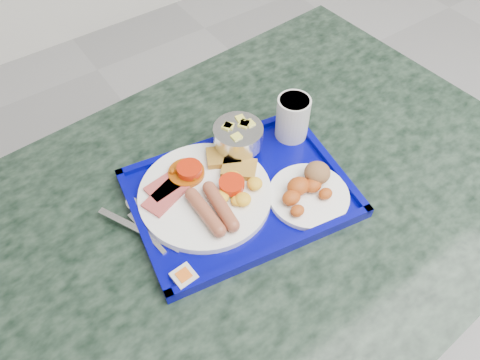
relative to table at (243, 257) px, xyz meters
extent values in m
cylinder|color=slate|center=(0.00, 0.00, -0.58)|extent=(0.60, 0.60, 0.03)
cylinder|color=slate|center=(0.00, 0.00, -0.20)|extent=(0.12, 0.12, 0.72)
cube|color=black|center=(0.00, 0.00, 0.18)|extent=(1.33, 0.93, 0.04)
cube|color=#02037E|center=(0.01, 0.02, 0.21)|extent=(0.47, 0.37, 0.01)
cube|color=#02037E|center=(0.03, 0.17, 0.22)|extent=(0.42, 0.08, 0.01)
cube|color=#02037E|center=(-0.02, -0.12, 0.22)|extent=(0.42, 0.08, 0.01)
cube|color=#02037E|center=(0.21, -0.01, 0.22)|extent=(0.07, 0.31, 0.01)
cube|color=#02037E|center=(-0.19, 0.06, 0.22)|extent=(0.07, 0.31, 0.01)
cylinder|color=white|center=(-0.06, 0.05, 0.23)|extent=(0.26, 0.26, 0.01)
cube|color=#B44848|center=(-0.10, 0.11, 0.24)|extent=(0.09, 0.06, 0.01)
cube|color=#B44848|center=(-0.12, 0.09, 0.24)|extent=(0.10, 0.07, 0.01)
cylinder|color=#A94A07|center=(-0.06, 0.11, 0.24)|extent=(0.07, 0.07, 0.01)
sphere|color=#A94A07|center=(-0.08, 0.13, 0.25)|extent=(0.01, 0.01, 0.01)
sphere|color=#A94A07|center=(-0.04, 0.13, 0.25)|extent=(0.01, 0.01, 0.01)
sphere|color=#A94A07|center=(-0.05, 0.11, 0.25)|extent=(0.01, 0.01, 0.01)
sphere|color=#A94A07|center=(-0.06, 0.09, 0.25)|extent=(0.01, 0.01, 0.01)
sphere|color=#A94A07|center=(-0.06, 0.10, 0.25)|extent=(0.01, 0.01, 0.01)
sphere|color=#A94A07|center=(-0.05, 0.13, 0.25)|extent=(0.01, 0.01, 0.01)
sphere|color=#A94A07|center=(-0.05, 0.11, 0.25)|extent=(0.01, 0.01, 0.01)
sphere|color=#A94A07|center=(-0.06, 0.10, 0.25)|extent=(0.01, 0.01, 0.01)
sphere|color=#A94A07|center=(-0.07, 0.12, 0.25)|extent=(0.01, 0.01, 0.01)
sphere|color=#A94A07|center=(-0.08, 0.12, 0.25)|extent=(0.01, 0.01, 0.01)
sphere|color=#A94A07|center=(-0.05, 0.12, 0.25)|extent=(0.01, 0.01, 0.01)
sphere|color=#A94A07|center=(-0.05, 0.12, 0.25)|extent=(0.01, 0.01, 0.01)
cube|color=#AA792A|center=(0.02, 0.10, 0.24)|extent=(0.08, 0.08, 0.01)
cube|color=#AA792A|center=(0.03, 0.06, 0.24)|extent=(0.08, 0.08, 0.01)
cylinder|color=brown|center=(-0.08, 0.00, 0.25)|extent=(0.03, 0.10, 0.03)
cylinder|color=brown|center=(-0.05, 0.00, 0.25)|extent=(0.04, 0.10, 0.03)
ellipsoid|color=gold|center=(-0.02, 0.02, 0.24)|extent=(0.02, 0.02, 0.01)
ellipsoid|color=gold|center=(-0.02, 0.00, 0.24)|extent=(0.02, 0.02, 0.02)
ellipsoid|color=gold|center=(0.00, 0.05, 0.24)|extent=(0.03, 0.03, 0.02)
ellipsoid|color=gold|center=(-0.01, -0.01, 0.24)|extent=(0.03, 0.03, 0.02)
ellipsoid|color=gold|center=(-0.04, 0.02, 0.24)|extent=(0.03, 0.03, 0.02)
ellipsoid|color=gold|center=(0.00, 0.04, 0.25)|extent=(0.04, 0.04, 0.02)
ellipsoid|color=gold|center=(0.03, 0.01, 0.24)|extent=(0.03, 0.03, 0.02)
ellipsoid|color=gold|center=(-0.02, 0.03, 0.24)|extent=(0.03, 0.03, 0.02)
cylinder|color=#AF1604|center=(-0.06, 0.11, 0.25)|extent=(0.05, 0.05, 0.01)
cylinder|color=#AF1604|center=(-0.01, 0.03, 0.25)|extent=(0.05, 0.05, 0.01)
cylinder|color=white|center=(0.11, -0.07, 0.22)|extent=(0.16, 0.16, 0.01)
ellipsoid|color=#B64B15|center=(0.13, -0.09, 0.24)|extent=(0.03, 0.02, 0.02)
ellipsoid|color=#B64B15|center=(0.12, -0.06, 0.24)|extent=(0.04, 0.03, 0.03)
ellipsoid|color=#B64B15|center=(0.10, -0.05, 0.25)|extent=(0.05, 0.04, 0.03)
ellipsoid|color=#B64B15|center=(0.07, -0.06, 0.24)|extent=(0.04, 0.03, 0.03)
ellipsoid|color=#B64B15|center=(0.06, -0.09, 0.24)|extent=(0.03, 0.02, 0.02)
ellipsoid|color=#96643C|center=(0.15, -0.05, 0.25)|extent=(0.05, 0.05, 0.04)
cylinder|color=silver|center=(0.07, 0.11, 0.22)|extent=(0.06, 0.06, 0.01)
cylinder|color=silver|center=(0.07, 0.11, 0.24)|extent=(0.02, 0.02, 0.02)
cylinder|color=silver|center=(0.07, 0.11, 0.27)|extent=(0.10, 0.10, 0.04)
cube|color=#F1F15B|center=(0.05, 0.10, 0.28)|extent=(0.02, 0.02, 0.02)
cube|color=#F1F15B|center=(0.09, 0.11, 0.28)|extent=(0.02, 0.02, 0.02)
cube|color=#F1F15B|center=(0.06, 0.13, 0.28)|extent=(0.03, 0.03, 0.02)
cube|color=#F1F15B|center=(0.05, 0.13, 0.28)|extent=(0.02, 0.02, 0.02)
cube|color=#F1F15B|center=(0.09, 0.14, 0.28)|extent=(0.02, 0.02, 0.02)
cube|color=#F1F15B|center=(0.08, 0.12, 0.28)|extent=(0.02, 0.03, 0.02)
cube|color=#F1F15B|center=(0.09, 0.12, 0.28)|extent=(0.03, 0.03, 0.02)
cylinder|color=silver|center=(0.19, 0.09, 0.27)|extent=(0.07, 0.07, 0.10)
cylinder|color=#CA760B|center=(0.19, 0.09, 0.31)|extent=(0.06, 0.06, 0.01)
cube|color=silver|center=(-0.19, 0.04, 0.22)|extent=(0.02, 0.12, 0.00)
ellipsoid|color=silver|center=(-0.18, 0.12, 0.22)|extent=(0.03, 0.04, 0.01)
cube|color=silver|center=(-0.20, 0.06, 0.22)|extent=(0.09, 0.17, 0.00)
cube|color=silver|center=(-0.18, -0.08, 0.23)|extent=(0.04, 0.04, 0.01)
cube|color=orange|center=(-0.18, -0.08, 0.23)|extent=(0.02, 0.02, 0.00)
camera|label=1|loc=(-0.32, -0.44, 0.96)|focal=35.00mm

